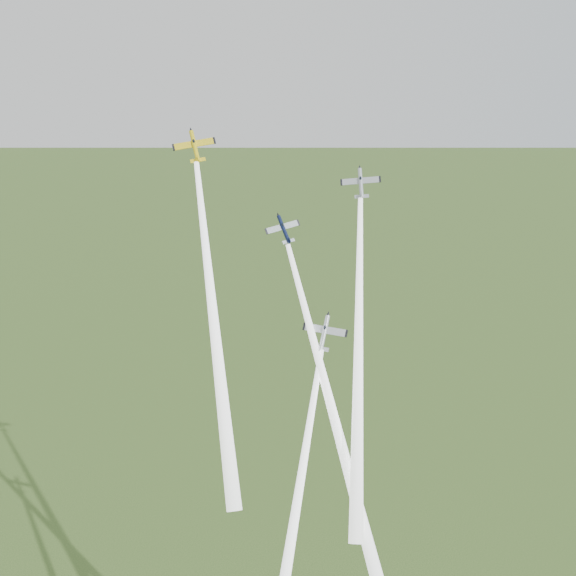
{
  "coord_description": "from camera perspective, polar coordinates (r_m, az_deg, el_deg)",
  "views": [
    {
      "loc": [
        -11.54,
        -129.86,
        133.81
      ],
      "look_at": [
        0.0,
        -6.0,
        92.0
      ],
      "focal_mm": 45.0,
      "sensor_mm": 36.0,
      "label": 1
    }
  ],
  "objects": [
    {
      "name": "smoke_trail_silver_right",
      "position": [
        129.6,
        5.58,
        -5.64
      ],
      "size": [
        8.62,
        37.5,
        52.36
      ],
      "primitive_type": null,
      "rotation": [
        -0.61,
        0.0,
        -0.16
      ],
      "color": "white"
    },
    {
      "name": "plane_navy",
      "position": [
        136.29,
        -0.34,
        4.68
      ],
      "size": [
        9.0,
        6.79,
        7.39
      ],
      "primitive_type": null,
      "rotation": [
        0.96,
        -0.15,
        0.36
      ],
      "color": "#0C1435"
    },
    {
      "name": "plane_silver_low",
      "position": [
        131.86,
        2.88,
        -3.56
      ],
      "size": [
        10.28,
        8.43,
        8.05
      ],
      "primitive_type": null,
      "rotation": [
        0.96,
        0.06,
        -0.39
      ],
      "color": "#B7BDC6"
    },
    {
      "name": "smoke_trail_silver_low",
      "position": [
        129.29,
        0.32,
        -18.88
      ],
      "size": [
        17.13,
        36.91,
        54.21
      ],
      "primitive_type": null,
      "rotation": [
        -0.61,
        0.0,
        -0.39
      ],
      "color": "white"
    },
    {
      "name": "smoke_trail_yellow",
      "position": [
        120.99,
        -5.85,
        -2.95
      ],
      "size": [
        7.62,
        36.29,
        50.51
      ],
      "primitive_type": null,
      "rotation": [
        -0.61,
        0.0,
        0.14
      ],
      "color": "white"
    },
    {
      "name": "smoke_trail_navy",
      "position": [
        129.87,
        3.76,
        -10.51
      ],
      "size": [
        16.53,
        39.03,
        56.82
      ],
      "primitive_type": null,
      "rotation": [
        -0.61,
        0.0,
        0.36
      ],
      "color": "white"
    },
    {
      "name": "plane_silver_right",
      "position": [
        140.1,
        5.77,
        8.25
      ],
      "size": [
        7.97,
        6.68,
        7.72
      ],
      "primitive_type": null,
      "rotation": [
        0.96,
        -0.1,
        -0.16
      ],
      "color": "#A8AFB6"
    },
    {
      "name": "plane_yellow",
      "position": [
        132.55,
        -7.39,
        11.05
      ],
      "size": [
        9.18,
        6.37,
        8.04
      ],
      "primitive_type": null,
      "rotation": [
        0.96,
        -0.14,
        0.14
      ],
      "color": "yellow"
    }
  ]
}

